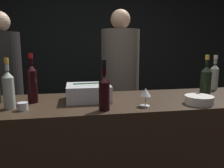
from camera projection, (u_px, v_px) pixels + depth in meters
wall_back_chalkboard at (90, 44)px, 3.56m from camera, size 6.40×0.06×2.80m
bar_counter at (113, 160)px, 1.72m from camera, size 2.41×0.66×0.97m
ice_bin_with_bottles at (89, 92)px, 1.64m from camera, size 0.32×0.27×0.12m
bowl_white at (199, 100)px, 1.53m from camera, size 0.20×0.20×0.06m
wine_glass at (146, 93)px, 1.47m from camera, size 0.07×0.07×0.12m
candle_votive at (23, 106)px, 1.38m from camera, size 0.07×0.07×0.05m
rose_wine_bottle at (8, 88)px, 1.40m from camera, size 0.07×0.07×0.33m
red_wine_bottle_tall at (32, 82)px, 1.55m from camera, size 0.07×0.07×0.35m
red_wine_bottle_black_foil at (104, 91)px, 1.37m from camera, size 0.07×0.07×0.32m
white_wine_bottle at (214, 75)px, 2.03m from camera, size 0.07×0.07×0.32m
champagne_bottle at (206, 80)px, 1.74m from camera, size 0.08×0.08×0.34m
person_in_hoodie at (5, 84)px, 2.38m from camera, size 0.37×0.37×1.73m
person_blond_tee at (120, 82)px, 2.44m from camera, size 0.41×0.41×1.76m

